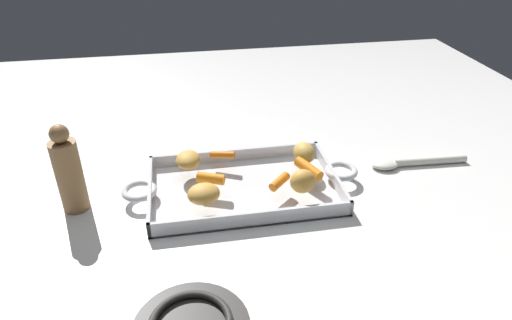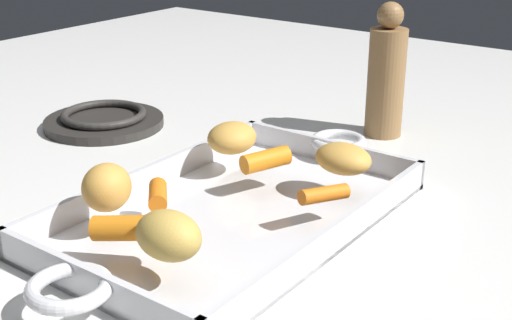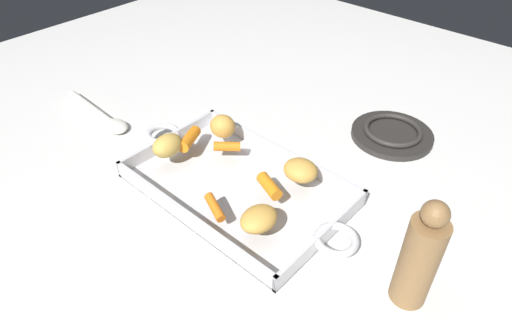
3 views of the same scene
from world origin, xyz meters
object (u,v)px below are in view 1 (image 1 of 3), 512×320
serving_spoon (408,162)px  roasting_dish (244,187)px  baby_carrot_northeast (280,182)px  potato_halved (204,194)px  potato_whole (188,160)px  baby_carrot_long (223,155)px  baby_carrot_southwest (309,169)px  potato_corner (304,153)px  potato_golden_small (303,181)px  pepper_mill (69,172)px  baby_carrot_short (211,178)px

serving_spoon → roasting_dish: bearing=7.9°
baby_carrot_northeast → potato_halved: (-0.14, -0.03, 0.01)m
potato_whole → baby_carrot_long: bearing=16.4°
baby_carrot_southwest → potato_corner: bearing=85.9°
potato_corner → baby_carrot_northeast: bearing=-131.2°
potato_halved → potato_whole: (-0.02, 0.13, -0.00)m
potato_corner → potato_golden_small: (-0.03, -0.10, 0.00)m
roasting_dish → potato_halved: potato_halved is taller
potato_halved → potato_whole: potato_halved is taller
potato_corner → roasting_dish: bearing=-163.4°
pepper_mill → potato_whole: bearing=15.9°
baby_carrot_short → roasting_dish: bearing=7.2°
roasting_dish → baby_carrot_northeast: baby_carrot_northeast is taller
pepper_mill → baby_carrot_short: bearing=-1.8°
baby_carrot_short → pepper_mill: pepper_mill is taller
baby_carrot_short → baby_carrot_northeast: bearing=-13.9°
potato_corner → potato_halved: bearing=-153.7°
baby_carrot_short → potato_whole: size_ratio=0.87×
roasting_dish → baby_carrot_northeast: 0.08m
baby_carrot_short → baby_carrot_long: (0.03, 0.09, -0.00)m
potato_corner → serving_spoon: size_ratio=0.27×
potato_halved → serving_spoon: potato_halved is taller
baby_carrot_short → potato_golden_small: potato_golden_small is taller
potato_halved → potato_golden_small: bearing=0.2°
baby_carrot_southwest → potato_whole: potato_whole is taller
potato_golden_small → baby_carrot_long: bearing=131.7°
baby_carrot_short → potato_corner: potato_corner is taller
baby_carrot_long → potato_halved: bearing=-108.7°
baby_carrot_northeast → pepper_mill: size_ratio=0.28×
baby_carrot_northeast → potato_corner: potato_corner is taller
baby_carrot_long → potato_whole: size_ratio=0.86×
baby_carrot_long → potato_golden_small: 0.20m
potato_halved → pepper_mill: (-0.23, 0.07, 0.03)m
baby_carrot_southwest → potato_golden_small: bearing=-116.1°
baby_carrot_long → pepper_mill: pepper_mill is taller
potato_halved → pepper_mill: pepper_mill is taller
baby_carrot_long → potato_corner: bearing=-14.6°
roasting_dish → potato_corner: size_ratio=8.09×
baby_carrot_southwest → serving_spoon: bearing=9.7°
roasting_dish → potato_corner: potato_corner is taller
baby_carrot_long → baby_carrot_northeast: size_ratio=1.08×
potato_corner → pepper_mill: 0.45m
baby_carrot_long → potato_whole: potato_whole is taller
baby_carrot_southwest → pepper_mill: size_ratio=0.37×
potato_halved → potato_golden_small: potato_golden_small is taller
potato_whole → potato_golden_small: potato_golden_small is taller
potato_corner → pepper_mill: bearing=-175.0°
potato_corner → pepper_mill: pepper_mill is taller
roasting_dish → potato_golden_small: potato_golden_small is taller
potato_halved → serving_spoon: bearing=12.5°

